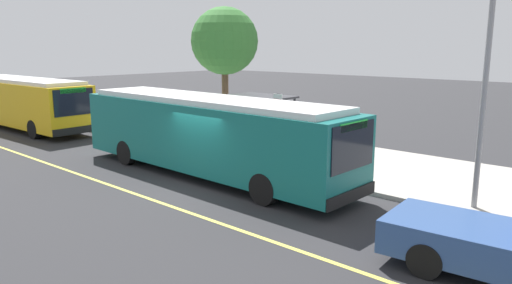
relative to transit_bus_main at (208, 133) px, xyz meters
name	(u,v)px	position (x,y,z in m)	size (l,w,h in m)	color
ground_plane	(204,185)	(0.87, -1.01, -1.62)	(120.00, 120.00, 0.00)	#2B2B2D
sidewalk_curb	(306,155)	(0.87, 4.99, -1.54)	(44.00, 6.40, 0.15)	#A8A399
lane_stripe_center	(152,200)	(0.87, -3.21, -1.61)	(36.00, 0.14, 0.01)	#E0D64C
transit_bus_main	(208,133)	(0.00, 0.00, 0.00)	(12.48, 2.76, 2.95)	#146B66
transit_bus_second	(24,101)	(-15.64, -0.10, 0.00)	(11.30, 2.94, 2.95)	gold
bus_shelter	(262,111)	(-1.19, 4.38, 0.30)	(2.90, 1.60, 2.48)	#333338
waiting_bench	(264,139)	(-0.93, 4.28, -0.99)	(1.60, 0.48, 0.95)	brown
route_sign_post	(278,118)	(1.06, 2.78, 0.34)	(0.44, 0.08, 2.80)	#333338
pedestrian_commuter	(303,139)	(1.85, 3.45, -0.50)	(0.24, 0.40, 1.69)	#282D47
street_tree_near_shelter	(225,41)	(-5.82, 6.63, 3.40)	(3.61, 3.61, 6.70)	brown
utility_pole	(484,98)	(8.80, 2.41, 1.73)	(0.16, 0.16, 6.40)	gray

